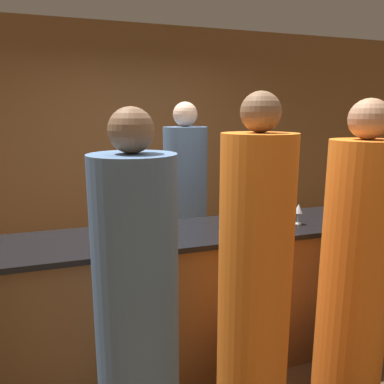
# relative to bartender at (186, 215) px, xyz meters

# --- Properties ---
(ground_plane) EXTENTS (14.00, 14.00, 0.00)m
(ground_plane) POSITION_rel_bartender_xyz_m (-0.31, -0.87, -0.88)
(ground_plane) COLOR brown
(back_wall) EXTENTS (8.00, 0.06, 2.80)m
(back_wall) POSITION_rel_bartender_xyz_m (-0.31, 1.26, 0.52)
(back_wall) COLOR brown
(back_wall) RESTS_ON ground_plane
(bar_counter) EXTENTS (3.45, 0.62, 1.01)m
(bar_counter) POSITION_rel_bartender_xyz_m (-0.31, -0.87, -0.37)
(bar_counter) COLOR brown
(bar_counter) RESTS_ON ground_plane
(bartender) EXTENTS (0.40, 0.40, 1.90)m
(bartender) POSITION_rel_bartender_xyz_m (0.00, 0.00, 0.00)
(bartender) COLOR #4C6B93
(bartender) RESTS_ON ground_plane
(guest_1) EXTENTS (0.39, 0.39, 1.91)m
(guest_1) POSITION_rel_bartender_xyz_m (-0.08, -1.53, 0.00)
(guest_1) COLOR orange
(guest_1) RESTS_ON ground_plane
(guest_3) EXTENTS (0.40, 0.40, 1.83)m
(guest_3) POSITION_rel_bartender_xyz_m (-0.72, -1.57, -0.04)
(guest_3) COLOR #4C6B93
(guest_3) RESTS_ON ground_plane
(guest_4) EXTENTS (0.40, 0.40, 1.88)m
(guest_4) POSITION_rel_bartender_xyz_m (0.57, -1.54, -0.01)
(guest_4) COLOR orange
(guest_4) RESTS_ON ground_plane
(wine_glass_0) EXTENTS (0.06, 0.06, 0.16)m
(wine_glass_0) POSITION_rel_bartender_xyz_m (0.03, -0.88, 0.25)
(wine_glass_0) COLOR silver
(wine_glass_0) RESTS_ON bar_counter
(wine_glass_1) EXTENTS (0.07, 0.07, 0.16)m
(wine_glass_1) POSITION_rel_bartender_xyz_m (-0.73, -0.89, 0.25)
(wine_glass_1) COLOR silver
(wine_glass_1) RESTS_ON bar_counter
(wine_glass_2) EXTENTS (0.06, 0.06, 0.15)m
(wine_glass_2) POSITION_rel_bartender_xyz_m (0.56, -0.95, 0.24)
(wine_glass_2) COLOR silver
(wine_glass_2) RESTS_ON bar_counter
(wine_glass_3) EXTENTS (0.08, 0.08, 0.17)m
(wine_glass_3) POSITION_rel_bartender_xyz_m (-0.04, -1.03, 0.26)
(wine_glass_3) COLOR silver
(wine_glass_3) RESTS_ON bar_counter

